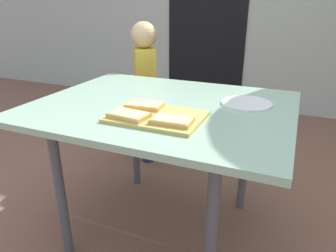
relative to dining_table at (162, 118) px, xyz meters
name	(u,v)px	position (x,y,z in m)	size (l,w,h in m)	color
ground_plane	(163,227)	(0.00, 0.00, -0.65)	(16.00, 16.00, 0.00)	brown
house_door	(207,17)	(-0.47, 2.27, 0.35)	(0.90, 0.02, 2.00)	black
dining_table	(162,118)	(0.00, 0.00, 0.00)	(1.18, 0.94, 0.72)	#93B59A
cutting_board	(157,117)	(0.06, -0.19, 0.08)	(0.38, 0.27, 0.01)	tan
pizza_slice_near_right	(172,120)	(0.15, -0.24, 0.09)	(0.16, 0.10, 0.02)	gold
pizza_slice_near_left	(129,115)	(-0.03, -0.25, 0.09)	(0.17, 0.11, 0.02)	gold
pizza_slice_far_left	(145,105)	(-0.03, -0.12, 0.09)	(0.16, 0.11, 0.02)	gold
plate_white_right	(247,103)	(0.36, 0.15, 0.07)	(0.23, 0.23, 0.01)	white
child_left	(145,84)	(-0.46, 0.72, -0.05)	(0.25, 0.28, 1.04)	navy
garden_hose_coil	(77,93)	(-2.13, 1.96, -0.63)	(0.38, 0.38, 0.03)	#279E5F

